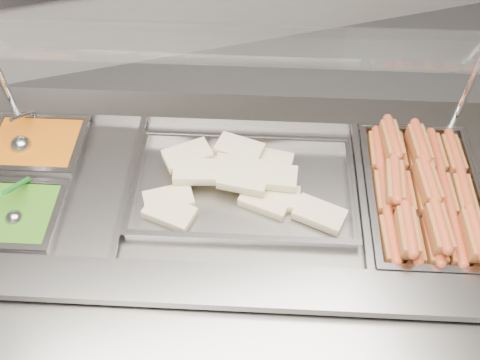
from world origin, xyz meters
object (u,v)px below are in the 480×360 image
object	(u,v)px
serving_spoon	(15,213)
pan_hotdogs	(421,200)
sneeze_guard	(226,45)
pan_wraps	(243,190)
ladle	(21,144)
steam_counter	(227,258)

from	to	relation	value
serving_spoon	pan_hotdogs	bearing A→B (deg)	-11.74
sneeze_guard	pan_wraps	bearing A→B (deg)	-93.29
pan_wraps	serving_spoon	distance (m)	0.76
sneeze_guard	ladle	size ratio (longest dim) A/B	8.94
steam_counter	serving_spoon	size ratio (longest dim) A/B	11.92
pan_hotdogs	serving_spoon	size ratio (longest dim) A/B	3.67
pan_wraps	ladle	world-z (taller)	ladle
ladle	serving_spoon	world-z (taller)	ladle
pan_wraps	serving_spoon	xyz separation A→B (m)	(-0.75, 0.08, 0.04)
sneeze_guard	ladle	bearing A→B (deg)	168.69
pan_hotdogs	sneeze_guard	bearing A→B (deg)	142.09
pan_hotdogs	ladle	xyz separation A→B (m)	(-1.31, 0.59, 0.05)
ladle	serving_spoon	xyz separation A→B (m)	(-0.03, -0.32, 0.00)
sneeze_guard	pan_wraps	xyz separation A→B (m)	(-0.01, -0.25, -0.43)
ladle	pan_hotdogs	bearing A→B (deg)	-24.33
ladle	serving_spoon	size ratio (longest dim) A/B	1.08
steam_counter	serving_spoon	distance (m)	0.86
steam_counter	pan_hotdogs	xyz separation A→B (m)	(0.65, -0.22, 0.45)
sneeze_guard	pan_hotdogs	xyz separation A→B (m)	(0.57, -0.44, -0.44)
sneeze_guard	ladle	xyz separation A→B (m)	(-0.74, 0.15, -0.39)
sneeze_guard	serving_spoon	bearing A→B (deg)	-167.71
ladle	pan_wraps	bearing A→B (deg)	-28.58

